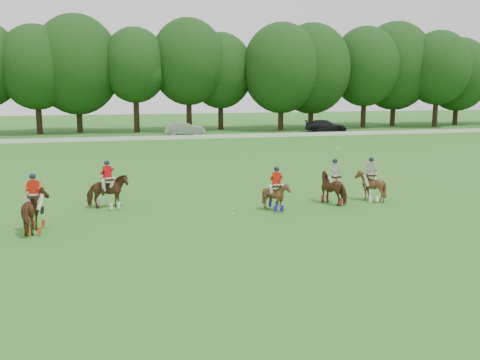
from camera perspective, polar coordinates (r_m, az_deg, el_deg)
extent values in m
plane|color=#29681D|center=(21.48, -3.81, -5.89)|extent=(180.00, 180.00, 0.00)
cylinder|color=black|center=(69.40, -20.66, 6.54)|extent=(0.70, 0.70, 4.64)
ellipsoid|color=black|center=(69.33, -20.96, 11.18)|extent=(8.80, 8.80, 10.13)
cylinder|color=black|center=(70.04, -16.77, 6.65)|extent=(0.70, 0.70, 4.31)
ellipsoid|color=black|center=(69.98, -17.03, 11.68)|extent=(10.67, 10.67, 12.27)
cylinder|color=black|center=(68.51, -10.99, 7.21)|extent=(0.70, 0.70, 5.24)
ellipsoid|color=black|center=(68.47, -11.15, 11.93)|extent=(8.06, 8.06, 9.26)
cylinder|color=black|center=(69.41, -5.46, 7.37)|extent=(0.70, 0.70, 5.19)
ellipsoid|color=black|center=(69.39, -5.54, 12.45)|extent=(9.50, 9.50, 10.92)
cylinder|color=black|center=(71.56, -2.07, 7.21)|extent=(0.70, 0.70, 4.48)
ellipsoid|color=black|center=(71.49, -2.10, 11.59)|extent=(8.60, 8.60, 9.89)
cylinder|color=black|center=(70.80, 4.37, 7.04)|extent=(0.70, 0.70, 4.21)
ellipsoid|color=black|center=(70.73, 4.44, 11.82)|extent=(10.11, 10.11, 11.63)
cylinder|color=black|center=(73.67, 7.56, 7.05)|extent=(0.70, 0.70, 4.07)
ellipsoid|color=black|center=(73.59, 7.67, 11.68)|extent=(10.46, 10.46, 12.03)
cylinder|color=black|center=(77.07, 13.04, 7.28)|extent=(0.70, 0.70, 4.79)
ellipsoid|color=black|center=(77.02, 13.22, 11.70)|extent=(9.47, 9.47, 10.89)
cylinder|color=black|center=(81.01, 15.99, 7.15)|extent=(0.70, 0.70, 4.44)
ellipsoid|color=black|center=(80.96, 16.21, 11.60)|extent=(10.84, 10.84, 12.47)
cylinder|color=black|center=(80.84, 20.11, 7.07)|extent=(0.70, 0.70, 4.86)
ellipsoid|color=black|center=(80.79, 20.37, 11.16)|extent=(8.94, 8.94, 10.28)
cylinder|color=black|center=(86.41, 22.01, 6.79)|extent=(0.70, 0.70, 3.90)
ellipsoid|color=black|center=(86.33, 22.25, 10.39)|extent=(9.29, 9.29, 10.68)
cube|color=white|center=(58.72, -10.36, 4.42)|extent=(120.00, 0.10, 0.44)
imported|color=#949499|center=(63.66, -5.92, 5.47)|extent=(4.75, 1.78, 1.55)
imported|color=black|center=(68.44, 9.12, 5.71)|extent=(5.64, 3.63, 1.52)
imported|color=#452612|center=(23.20, -21.02, -3.14)|extent=(0.97, 2.07, 1.73)
cube|color=black|center=(23.07, -21.12, -1.60)|extent=(0.45, 0.57, 0.08)
cylinder|color=tan|center=(23.13, -21.85, -1.82)|extent=(0.03, 0.21, 1.29)
imported|color=#452612|center=(26.58, -13.90, -1.22)|extent=(2.11, 2.01, 1.65)
cube|color=black|center=(26.47, -13.95, 0.07)|extent=(0.66, 0.70, 0.08)
cylinder|color=tan|center=(26.63, -13.38, -0.03)|extent=(0.13, 0.20, 1.29)
imported|color=#452612|center=(25.41, 3.88, -1.74)|extent=(1.20, 1.33, 1.40)
cube|color=black|center=(25.31, 3.90, -0.61)|extent=(0.47, 0.58, 0.08)
cylinder|color=tan|center=(25.40, 4.55, -0.77)|extent=(0.04, 0.21, 1.29)
imported|color=#452612|center=(27.27, 10.01, -0.86)|extent=(1.62, 2.05, 1.58)
cube|color=black|center=(27.17, 10.05, 0.34)|extent=(0.65, 0.70, 0.08)
cylinder|color=tan|center=(26.79, 9.71, 2.21)|extent=(0.38, 0.70, 1.08)
imported|color=#452612|center=(28.31, 13.72, -0.62)|extent=(1.42, 1.56, 1.55)
cube|color=black|center=(28.22, 13.77, 0.52)|extent=(0.51, 0.61, 0.08)
cylinder|color=tan|center=(28.13, 13.19, 0.35)|extent=(0.06, 0.21, 1.29)
sphere|color=white|center=(24.67, -0.75, -3.64)|extent=(0.09, 0.09, 0.09)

